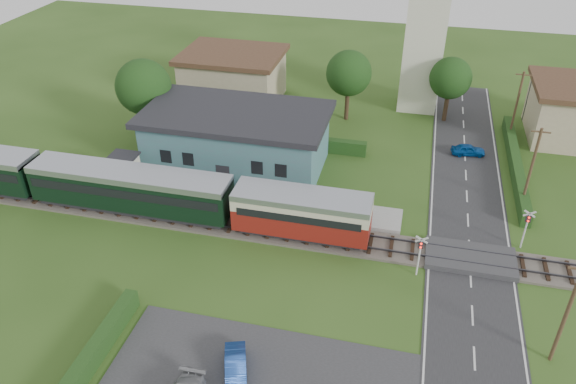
% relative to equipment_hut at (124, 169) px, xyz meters
% --- Properties ---
extents(ground, '(120.00, 120.00, 0.00)m').
position_rel_equipment_hut_xyz_m(ground, '(18.00, -5.20, -1.75)').
color(ground, '#2D4C19').
extents(railway_track, '(76.00, 3.20, 0.49)m').
position_rel_equipment_hut_xyz_m(railway_track, '(18.00, -3.20, -1.64)').
color(railway_track, '#4C443D').
rests_on(railway_track, ground).
extents(road, '(6.00, 70.00, 0.05)m').
position_rel_equipment_hut_xyz_m(road, '(28.00, -5.20, -1.72)').
color(road, '#28282B').
rests_on(road, ground).
extents(crossing_deck, '(6.20, 3.40, 0.45)m').
position_rel_equipment_hut_xyz_m(crossing_deck, '(28.00, -3.20, -1.52)').
color(crossing_deck, '#333335').
rests_on(crossing_deck, ground).
extents(platform, '(30.00, 3.00, 0.45)m').
position_rel_equipment_hut_xyz_m(platform, '(8.00, 0.00, -1.52)').
color(platform, gray).
rests_on(platform, ground).
extents(equipment_hut, '(2.30, 2.30, 2.55)m').
position_rel_equipment_hut_xyz_m(equipment_hut, '(0.00, 0.00, 0.00)').
color(equipment_hut, silver).
rests_on(equipment_hut, platform).
extents(station_building, '(16.00, 9.00, 5.30)m').
position_rel_equipment_hut_xyz_m(station_building, '(8.00, 5.79, 0.95)').
color(station_building, slate).
rests_on(station_building, ground).
extents(train, '(43.20, 2.90, 3.40)m').
position_rel_equipment_hut_xyz_m(train, '(-0.92, -3.20, 0.43)').
color(train, '#232328').
rests_on(train, ground).
extents(church_tower, '(6.00, 6.00, 17.60)m').
position_rel_equipment_hut_xyz_m(church_tower, '(23.00, 22.80, 8.48)').
color(church_tower, silver).
rests_on(church_tower, ground).
extents(house_west, '(10.80, 8.80, 5.50)m').
position_rel_equipment_hut_xyz_m(house_west, '(3.00, 19.80, 1.04)').
color(house_west, tan).
rests_on(house_west, ground).
extents(house_east, '(8.80, 8.80, 5.50)m').
position_rel_equipment_hut_xyz_m(house_east, '(38.00, 18.80, 1.05)').
color(house_east, tan).
rests_on(house_east, ground).
extents(hedge_carpark, '(0.80, 9.00, 1.20)m').
position_rel_equipment_hut_xyz_m(hedge_carpark, '(7.00, -17.20, -1.15)').
color(hedge_carpark, '#193814').
rests_on(hedge_carpark, ground).
extents(hedge_roadside, '(0.80, 18.00, 1.20)m').
position_rel_equipment_hut_xyz_m(hedge_roadside, '(32.20, 10.80, -1.15)').
color(hedge_roadside, '#193814').
rests_on(hedge_roadside, ground).
extents(hedge_station, '(22.00, 0.80, 1.30)m').
position_rel_equipment_hut_xyz_m(hedge_station, '(8.00, 10.30, -1.10)').
color(hedge_station, '#193814').
rests_on(hedge_station, ground).
extents(tree_a, '(5.20, 5.20, 8.00)m').
position_rel_equipment_hut_xyz_m(tree_a, '(-2.00, 8.80, 3.63)').
color(tree_a, '#332316').
rests_on(tree_a, ground).
extents(tree_b, '(4.60, 4.60, 7.34)m').
position_rel_equipment_hut_xyz_m(tree_b, '(16.00, 17.80, 3.27)').
color(tree_b, '#332316').
rests_on(tree_b, ground).
extents(tree_c, '(4.20, 4.20, 6.78)m').
position_rel_equipment_hut_xyz_m(tree_c, '(26.00, 19.80, 2.91)').
color(tree_c, '#332316').
rests_on(tree_c, ground).
extents(utility_pole_b, '(1.40, 0.22, 7.00)m').
position_rel_equipment_hut_xyz_m(utility_pole_b, '(32.20, -11.20, 1.88)').
color(utility_pole_b, '#473321').
rests_on(utility_pole_b, ground).
extents(utility_pole_c, '(1.40, 0.22, 7.00)m').
position_rel_equipment_hut_xyz_m(utility_pole_c, '(32.20, 4.80, 1.88)').
color(utility_pole_c, '#473321').
rests_on(utility_pole_c, ground).
extents(utility_pole_d, '(1.40, 0.22, 7.00)m').
position_rel_equipment_hut_xyz_m(utility_pole_d, '(32.20, 16.80, 1.88)').
color(utility_pole_d, '#473321').
rests_on(utility_pole_d, ground).
extents(crossing_signal_near, '(0.84, 0.28, 3.28)m').
position_rel_equipment_hut_xyz_m(crossing_signal_near, '(24.40, -5.61, 0.39)').
color(crossing_signal_near, silver).
rests_on(crossing_signal_near, ground).
extents(crossing_signal_far, '(0.84, 0.28, 3.28)m').
position_rel_equipment_hut_xyz_m(crossing_signal_far, '(31.60, -0.81, 0.39)').
color(crossing_signal_far, silver).
rests_on(crossing_signal_far, ground).
extents(streetlamp_west, '(0.30, 0.30, 5.15)m').
position_rel_equipment_hut_xyz_m(streetlamp_west, '(-4.00, 14.80, 1.29)').
color(streetlamp_west, '#3F3F47').
rests_on(streetlamp_west, ground).
extents(streetlamp_east, '(0.30, 0.30, 5.15)m').
position_rel_equipment_hut_xyz_m(streetlamp_east, '(34.00, 21.80, 1.29)').
color(streetlamp_east, '#3F3F47').
rests_on(streetlamp_east, ground).
extents(car_on_road, '(3.23, 1.75, 1.04)m').
position_rel_equipment_hut_xyz_m(car_on_road, '(28.21, 12.65, -1.18)').
color(car_on_road, '#094391').
rests_on(car_on_road, road).
extents(car_park_blue, '(2.20, 3.54, 1.10)m').
position_rel_equipment_hut_xyz_m(car_park_blue, '(15.08, -16.48, -1.12)').
color(car_park_blue, '#2149A0').
rests_on(car_park_blue, car_park).
extents(pedestrian_near, '(0.71, 0.60, 1.64)m').
position_rel_equipment_hut_xyz_m(pedestrian_near, '(14.51, -0.17, -0.48)').
color(pedestrian_near, gray).
rests_on(pedestrian_near, platform).
extents(pedestrian_far, '(0.72, 0.84, 1.52)m').
position_rel_equipment_hut_xyz_m(pedestrian_far, '(3.29, -0.57, -0.54)').
color(pedestrian_far, gray).
rests_on(pedestrian_far, platform).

